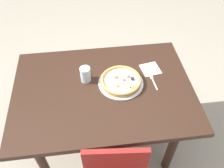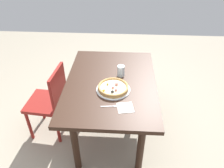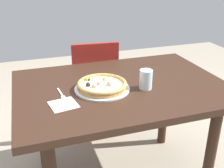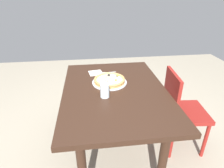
{
  "view_description": "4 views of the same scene",
  "coord_description": "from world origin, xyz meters",
  "px_view_note": "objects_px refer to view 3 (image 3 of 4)",
  "views": [
    {
      "loc": [
        -0.08,
        -1.15,
        2.06
      ],
      "look_at": [
        0.07,
        0.02,
        0.78
      ],
      "focal_mm": 38.29,
      "sensor_mm": 36.0,
      "label": 1
    },
    {
      "loc": [
        1.83,
        0.12,
        2.07
      ],
      "look_at": [
        0.07,
        0.02,
        0.78
      ],
      "focal_mm": 34.93,
      "sensor_mm": 36.0,
      "label": 2
    },
    {
      "loc": [
        0.55,
        1.47,
        1.46
      ],
      "look_at": [
        0.07,
        0.02,
        0.78
      ],
      "focal_mm": 43.88,
      "sensor_mm": 36.0,
      "label": 3
    },
    {
      "loc": [
        -1.5,
        0.21,
        1.59
      ],
      "look_at": [
        0.07,
        0.02,
        0.78
      ],
      "focal_mm": 30.52,
      "sensor_mm": 36.0,
      "label": 4
    }
  ],
  "objects_px": {
    "drinking_glass": "(146,79)",
    "plate": "(102,89)",
    "napkin": "(63,105)",
    "pizza": "(102,85)",
    "fork": "(62,95)",
    "dining_table": "(121,99)",
    "chair_near": "(94,83)"
  },
  "relations": [
    {
      "from": "dining_table",
      "to": "fork",
      "type": "height_order",
      "value": "fork"
    },
    {
      "from": "drinking_glass",
      "to": "napkin",
      "type": "xyz_separation_m",
      "value": [
        0.51,
        0.05,
        -0.06
      ]
    },
    {
      "from": "drinking_glass",
      "to": "napkin",
      "type": "bearing_deg",
      "value": 5.95
    },
    {
      "from": "plate",
      "to": "fork",
      "type": "distance_m",
      "value": 0.24
    },
    {
      "from": "dining_table",
      "to": "napkin",
      "type": "distance_m",
      "value": 0.43
    },
    {
      "from": "plate",
      "to": "dining_table",
      "type": "bearing_deg",
      "value": -166.74
    },
    {
      "from": "napkin",
      "to": "drinking_glass",
      "type": "bearing_deg",
      "value": -174.05
    },
    {
      "from": "fork",
      "to": "drinking_glass",
      "type": "height_order",
      "value": "drinking_glass"
    },
    {
      "from": "chair_near",
      "to": "pizza",
      "type": "xyz_separation_m",
      "value": [
        0.13,
        0.71,
        0.31
      ]
    },
    {
      "from": "chair_near",
      "to": "fork",
      "type": "relative_size",
      "value": 5.3
    },
    {
      "from": "plate",
      "to": "pizza",
      "type": "distance_m",
      "value": 0.03
    },
    {
      "from": "drinking_glass",
      "to": "napkin",
      "type": "distance_m",
      "value": 0.51
    },
    {
      "from": "plate",
      "to": "fork",
      "type": "bearing_deg",
      "value": -0.41
    },
    {
      "from": "drinking_glass",
      "to": "plate",
      "type": "bearing_deg",
      "value": -14.97
    },
    {
      "from": "chair_near",
      "to": "napkin",
      "type": "relative_size",
      "value": 6.28
    },
    {
      "from": "plate",
      "to": "drinking_glass",
      "type": "relative_size",
      "value": 2.8
    },
    {
      "from": "dining_table",
      "to": "drinking_glass",
      "type": "height_order",
      "value": "drinking_glass"
    },
    {
      "from": "chair_near",
      "to": "pizza",
      "type": "relative_size",
      "value": 2.93
    },
    {
      "from": "chair_near",
      "to": "pizza",
      "type": "distance_m",
      "value": 0.78
    },
    {
      "from": "plate",
      "to": "fork",
      "type": "relative_size",
      "value": 2.01
    },
    {
      "from": "chair_near",
      "to": "pizza",
      "type": "height_order",
      "value": "chair_near"
    },
    {
      "from": "dining_table",
      "to": "napkin",
      "type": "bearing_deg",
      "value": 21.44
    },
    {
      "from": "dining_table",
      "to": "chair_near",
      "type": "xyz_separation_m",
      "value": [
        0.01,
        -0.68,
        -0.17
      ]
    },
    {
      "from": "chair_near",
      "to": "napkin",
      "type": "xyz_separation_m",
      "value": [
        0.38,
        0.83,
        0.28
      ]
    },
    {
      "from": "plate",
      "to": "drinking_glass",
      "type": "xyz_separation_m",
      "value": [
        -0.25,
        0.07,
        0.05
      ]
    },
    {
      "from": "dining_table",
      "to": "pizza",
      "type": "relative_size",
      "value": 4.37
    },
    {
      "from": "drinking_glass",
      "to": "napkin",
      "type": "relative_size",
      "value": 0.85
    },
    {
      "from": "chair_near",
      "to": "dining_table",
      "type": "bearing_deg",
      "value": -84.26
    },
    {
      "from": "chair_near",
      "to": "napkin",
      "type": "height_order",
      "value": "chair_near"
    },
    {
      "from": "pizza",
      "to": "fork",
      "type": "height_order",
      "value": "pizza"
    },
    {
      "from": "pizza",
      "to": "plate",
      "type": "bearing_deg",
      "value": 162.42
    },
    {
      "from": "pizza",
      "to": "fork",
      "type": "bearing_deg",
      "value": -0.35
    }
  ]
}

